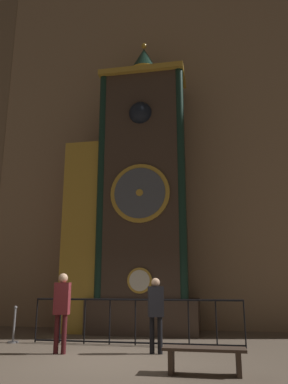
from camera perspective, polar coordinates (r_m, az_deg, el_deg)
The scene contains 8 objects.
ground_plane at distance 8.34m, azimuth -5.66°, elevation -24.19°, with size 28.00×28.00×0.00m, color brown.
cathedral_back_wall at distance 15.08m, azimuth 0.68°, elevation 11.39°, with size 24.00×0.32×15.89m.
clock_tower at distance 12.78m, azimuth -1.73°, elevation -1.07°, with size 4.43×1.84×10.36m.
railing_fence at distance 10.14m, azimuth -1.33°, elevation -18.80°, with size 5.48×0.05×1.13m.
visitor_near at distance 9.09m, azimuth -12.41°, elevation -16.36°, with size 0.36×0.25×1.75m.
visitor_far at distance 8.91m, azimuth 1.81°, elevation -17.21°, with size 0.39×0.31×1.64m.
stanchion_post at distance 11.14m, azimuth -19.24°, elevation -19.35°, with size 0.28×0.28×0.94m.
visitor_bench at distance 7.11m, azimuth 9.15°, elevation -23.29°, with size 1.43×0.40×0.44m.
Camera 1 is at (2.22, -7.89, 1.51)m, focal length 35.00 mm.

